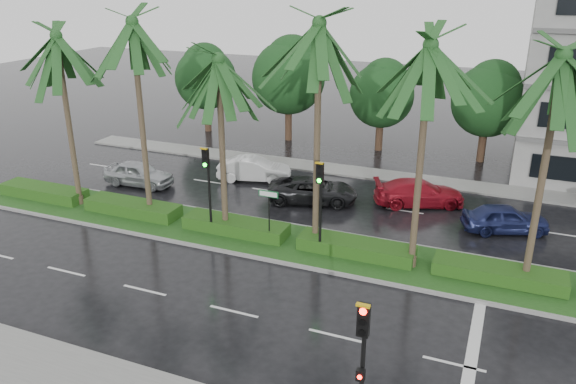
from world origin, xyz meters
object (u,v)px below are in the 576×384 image
at_px(car_red, 419,193).
at_px(car_white, 254,169).
at_px(signal_median_left, 208,178).
at_px(car_darkgrey, 313,190).
at_px(car_silver, 139,174).
at_px(signal_near, 362,367).
at_px(street_sign, 269,204).
at_px(car_blue, 505,218).

bearing_deg(car_red, car_white, 66.73).
relative_size(signal_median_left, car_white, 1.00).
bearing_deg(signal_median_left, car_darkgrey, 63.82).
bearing_deg(car_white, car_silver, 104.04).
relative_size(signal_near, car_silver, 1.03).
height_order(signal_near, car_white, signal_near).
distance_m(signal_near, signal_median_left, 13.93).
bearing_deg(car_white, signal_near, -162.14).
height_order(signal_median_left, car_silver, signal_median_left).
xyz_separation_m(signal_near, car_silver, (-17.50, 14.33, -1.78)).
bearing_deg(street_sign, car_red, 54.44).
height_order(signal_median_left, car_blue, signal_median_left).
relative_size(signal_median_left, car_red, 0.90).
relative_size(car_red, car_blue, 1.19).
distance_m(signal_median_left, car_white, 8.45).
relative_size(signal_median_left, car_silver, 1.03).
bearing_deg(signal_near, car_red, 94.88).
bearing_deg(street_sign, car_white, 119.93).
height_order(car_white, car_blue, car_white).
bearing_deg(signal_near, street_sign, 125.34).
distance_m(street_sign, car_white, 9.13).
bearing_deg(car_silver, car_white, -62.71).
height_order(car_darkgrey, car_blue, car_blue).
bearing_deg(car_white, car_red, -105.87).
relative_size(signal_near, car_red, 0.90).
distance_m(street_sign, car_blue, 11.66).
relative_size(street_sign, car_white, 0.59).
distance_m(car_red, car_blue, 4.88).
xyz_separation_m(signal_median_left, street_sign, (3.00, 0.18, -0.87)).
bearing_deg(car_darkgrey, signal_near, -171.33).
bearing_deg(car_darkgrey, car_silver, 82.67).
distance_m(signal_near, car_silver, 22.69).
distance_m(signal_median_left, car_silver, 9.11).
xyz_separation_m(signal_median_left, car_white, (-1.50, 8.00, -2.28)).
relative_size(signal_near, signal_median_left, 1.00).
relative_size(car_silver, car_blue, 1.04).
relative_size(street_sign, car_silver, 0.62).
xyz_separation_m(street_sign, car_white, (-4.50, 7.82, -1.40)).
relative_size(car_silver, car_darkgrey, 0.86).
height_order(car_silver, car_red, car_silver).
distance_m(car_darkgrey, car_blue, 10.00).
bearing_deg(car_silver, street_sign, -114.94).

